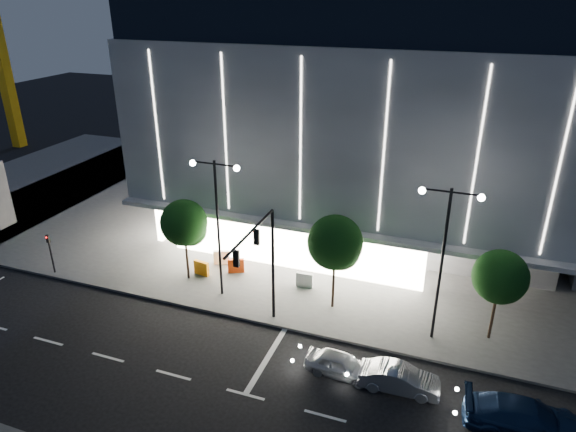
% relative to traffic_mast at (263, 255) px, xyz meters
% --- Properties ---
extents(ground, '(160.00, 160.00, 0.00)m').
position_rel_traffic_mast_xyz_m(ground, '(-1.00, -3.34, -5.03)').
color(ground, black).
rests_on(ground, ground).
extents(sidewalk_museum, '(70.00, 40.00, 0.15)m').
position_rel_traffic_mast_xyz_m(sidewalk_museum, '(4.00, 20.66, -4.95)').
color(sidewalk_museum, '#474747').
rests_on(sidewalk_museum, ground).
extents(museum, '(30.00, 25.80, 18.00)m').
position_rel_traffic_mast_xyz_m(museum, '(1.98, 18.97, 4.25)').
color(museum, '#4C4C51').
rests_on(museum, ground).
extents(traffic_mast, '(0.33, 5.89, 7.07)m').
position_rel_traffic_mast_xyz_m(traffic_mast, '(0.00, 0.00, 0.00)').
color(traffic_mast, black).
rests_on(traffic_mast, ground).
extents(street_lamp_west, '(3.16, 0.36, 9.00)m').
position_rel_traffic_mast_xyz_m(street_lamp_west, '(-4.00, 2.66, 0.93)').
color(street_lamp_west, black).
rests_on(street_lamp_west, ground).
extents(street_lamp_east, '(3.16, 0.36, 9.00)m').
position_rel_traffic_mast_xyz_m(street_lamp_east, '(9.00, 2.66, 0.93)').
color(street_lamp_east, black).
rests_on(street_lamp_east, ground).
extents(ped_signal_far, '(0.22, 0.24, 3.00)m').
position_rel_traffic_mast_xyz_m(ped_signal_far, '(-16.00, 1.16, -3.14)').
color(ped_signal_far, black).
rests_on(ped_signal_far, ground).
extents(tree_left, '(3.02, 3.02, 5.72)m').
position_rel_traffic_mast_xyz_m(tree_left, '(-6.97, 3.68, -0.99)').
color(tree_left, black).
rests_on(tree_left, ground).
extents(tree_mid, '(3.25, 3.25, 6.15)m').
position_rel_traffic_mast_xyz_m(tree_mid, '(3.03, 3.68, -0.69)').
color(tree_mid, black).
rests_on(tree_mid, ground).
extents(tree_right, '(2.91, 2.91, 5.51)m').
position_rel_traffic_mast_xyz_m(tree_right, '(12.03, 3.68, -1.14)').
color(tree_right, black).
rests_on(tree_right, ground).
extents(car_lead, '(3.66, 1.65, 1.22)m').
position_rel_traffic_mast_xyz_m(car_lead, '(4.91, -1.88, -4.42)').
color(car_lead, '#B1B3B9').
rests_on(car_lead, ground).
extents(car_second, '(3.94, 1.52, 1.28)m').
position_rel_traffic_mast_xyz_m(car_second, '(7.89, -1.95, -4.39)').
color(car_second, '#B2B5BA').
rests_on(car_second, ground).
extents(car_third, '(5.46, 2.52, 1.55)m').
position_rel_traffic_mast_xyz_m(car_third, '(13.50, -2.74, -4.25)').
color(car_third, '#14284D').
rests_on(car_third, ground).
extents(barrier_a, '(1.13, 0.42, 1.00)m').
position_rel_traffic_mast_xyz_m(barrier_a, '(-6.36, 4.32, -4.38)').
color(barrier_a, orange).
rests_on(barrier_a, sidewalk_museum).
extents(barrier_b, '(1.11, 0.66, 1.00)m').
position_rel_traffic_mast_xyz_m(barrier_b, '(-5.79, 6.16, -4.38)').
color(barrier_b, white).
rests_on(barrier_b, sidewalk_museum).
extents(barrier_c, '(1.10, 0.69, 1.00)m').
position_rel_traffic_mast_xyz_m(barrier_c, '(-4.29, 5.41, -4.38)').
color(barrier_c, '#FF430E').
rests_on(barrier_c, sidewalk_museum).
extents(barrier_d, '(1.11, 0.32, 1.00)m').
position_rel_traffic_mast_xyz_m(barrier_d, '(0.68, 5.22, -4.38)').
color(barrier_d, silver).
rests_on(barrier_d, sidewalk_museum).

